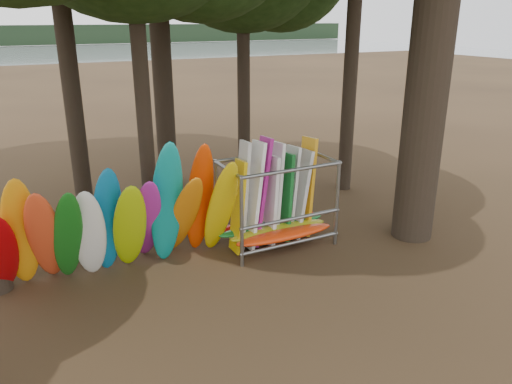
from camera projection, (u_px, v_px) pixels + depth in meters
name	position (u px, v px, depth m)	size (l,w,h in m)	color
ground	(276.00, 269.00, 11.67)	(120.00, 120.00, 0.00)	#47331E
lake	(41.00, 64.00, 62.07)	(160.00, 160.00, 0.00)	gray
far_shore	(17.00, 35.00, 103.40)	(160.00, 4.00, 4.00)	black
kayak_row	(119.00, 224.00, 10.95)	(5.58, 2.06, 3.25)	#B30409
storage_rack	(276.00, 205.00, 12.68)	(3.04, 1.53, 2.80)	gray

